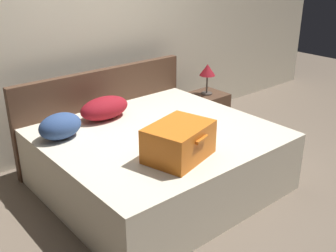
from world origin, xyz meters
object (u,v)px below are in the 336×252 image
bed (159,159)px  nightstand (206,113)px  hard_case_large (179,142)px  table_lamp (207,71)px  pillow_near_headboard (60,126)px  pillow_center_head (105,108)px

bed → nightstand: bed is taller
hard_case_large → table_lamp: 1.81m
hard_case_large → pillow_near_headboard: hard_case_large is taller
hard_case_large → pillow_center_head: 1.07m
pillow_near_headboard → nightstand: bearing=5.4°
hard_case_large → pillow_near_headboard: (-0.53, 0.93, -0.03)m
pillow_near_headboard → bed: bearing=-31.6°
nightstand → pillow_near_headboard: bearing=-174.6°
hard_case_large → table_lamp: (1.43, 1.11, 0.07)m
nightstand → table_lamp: size_ratio=1.33×
table_lamp → pillow_center_head: bearing=-178.3°
bed → nightstand: bearing=26.8°
bed → pillow_near_headboard: bearing=148.4°
pillow_near_headboard → table_lamp: bearing=5.4°
hard_case_large → pillow_center_head: size_ratio=1.16×
nightstand → table_lamp: bearing=0.0°
bed → pillow_near_headboard: 0.93m
pillow_near_headboard → nightstand: (1.96, 0.19, -0.42)m
bed → hard_case_large: hard_case_large is taller
pillow_near_headboard → nightstand: 2.02m
bed → nightstand: size_ratio=4.01×
bed → pillow_near_headboard: pillow_near_headboard is taller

